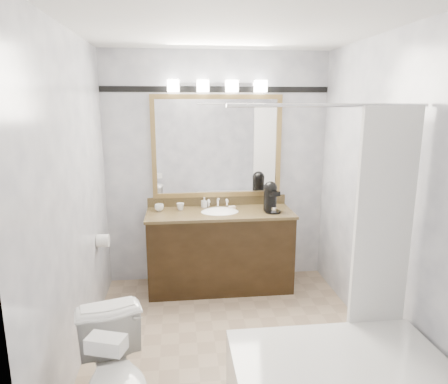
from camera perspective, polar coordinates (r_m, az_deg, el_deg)
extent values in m
cube|color=tan|center=(3.61, 1.21, -20.47)|extent=(2.40, 2.60, 0.01)
cube|color=white|center=(3.07, 1.45, 22.78)|extent=(2.40, 2.60, 0.01)
cube|color=silver|center=(4.37, -1.01, 3.25)|extent=(2.40, 0.01, 2.50)
cube|color=silver|center=(1.88, 6.82, -9.89)|extent=(2.40, 0.01, 2.50)
cube|color=silver|center=(3.18, -20.77, -1.22)|extent=(0.01, 2.60, 2.50)
cube|color=silver|center=(3.48, 21.41, -0.12)|extent=(0.01, 2.60, 2.50)
cube|color=black|center=(4.32, -0.59, -8.45)|extent=(1.50, 0.55, 0.82)
cube|color=olive|center=(4.18, -0.60, -3.01)|extent=(1.53, 0.58, 0.03)
cube|color=olive|center=(4.43, -0.97, -1.26)|extent=(1.53, 0.03, 0.10)
ellipsoid|color=white|center=(4.19, -0.60, -3.21)|extent=(0.44, 0.34, 0.14)
cube|color=#9F7F48|center=(4.29, -1.02, 13.46)|extent=(1.40, 0.04, 0.05)
cube|color=#9F7F48|center=(4.40, -0.96, -0.33)|extent=(1.40, 0.04, 0.05)
cube|color=#9F7F48|center=(4.30, -10.03, 6.27)|extent=(0.05, 0.04, 1.00)
cube|color=#9F7F48|center=(4.43, 7.79, 6.52)|extent=(0.05, 0.04, 1.00)
cube|color=white|center=(4.32, -1.00, 6.48)|extent=(1.30, 0.01, 1.00)
cube|color=silver|center=(4.28, -1.01, 15.13)|extent=(0.90, 0.05, 0.03)
cube|color=white|center=(4.21, -7.25, 14.81)|extent=(0.12, 0.12, 0.12)
cube|color=white|center=(4.22, -3.04, 14.88)|extent=(0.12, 0.12, 0.12)
cube|color=white|center=(4.25, 1.14, 14.88)|extent=(0.12, 0.12, 0.12)
cube|color=white|center=(4.30, 5.24, 14.81)|extent=(0.12, 0.12, 0.12)
cube|color=black|center=(4.31, -1.04, 14.46)|extent=(2.40, 0.01, 0.06)
cylinder|color=silver|center=(2.63, 14.87, 11.88)|extent=(1.30, 0.02, 0.02)
cube|color=white|center=(2.91, 21.82, -4.08)|extent=(0.40, 0.04, 1.55)
cylinder|color=white|center=(3.94, -16.90, -6.66)|extent=(0.11, 0.12, 0.12)
imported|color=white|center=(2.66, -15.03, -24.95)|extent=(0.58, 0.79, 0.72)
cube|color=white|center=(2.26, -16.47, -20.10)|extent=(0.22, 0.16, 0.08)
cylinder|color=black|center=(4.17, 6.97, -2.80)|extent=(0.17, 0.17, 0.02)
cylinder|color=black|center=(4.19, 6.60, -1.05)|extent=(0.14, 0.14, 0.24)
sphere|color=black|center=(4.16, 6.64, 0.54)|extent=(0.14, 0.14, 0.14)
cube|color=black|center=(4.11, 7.19, -0.21)|extent=(0.12, 0.12, 0.05)
cylinder|color=silver|center=(4.15, 7.12, -2.49)|extent=(0.06, 0.06, 0.06)
imported|color=white|center=(4.25, -9.24, -2.20)|extent=(0.12, 0.12, 0.07)
imported|color=white|center=(4.26, -6.25, -2.08)|extent=(0.08, 0.08, 0.07)
imported|color=white|center=(4.34, -2.85, -1.50)|extent=(0.07, 0.07, 0.11)
cube|color=beige|center=(4.31, 1.14, -2.19)|extent=(0.08, 0.07, 0.02)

